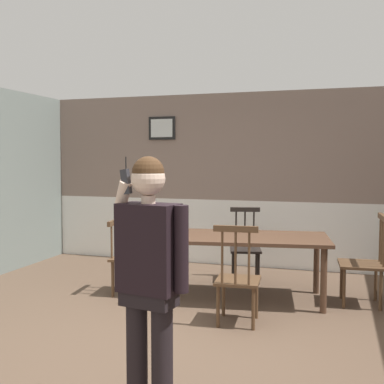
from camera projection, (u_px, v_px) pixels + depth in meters
ground_plane at (180, 338)px, 4.37m from camera, size 7.21×7.21×0.00m
room_back_partition at (246, 183)px, 7.27m from camera, size 6.56×0.17×2.66m
dining_table at (242, 242)px, 5.55m from camera, size 2.10×1.23×0.75m
chair_near_window at (245, 247)px, 6.42m from camera, size 0.50×0.50×0.98m
chair_by_doorway at (129, 256)px, 5.79m from camera, size 0.51×0.51×0.91m
chair_at_table_head at (237, 278)px, 4.71m from camera, size 0.47×0.47×1.02m
chair_opposite_corner at (365, 262)px, 5.35m from camera, size 0.51×0.51×1.03m
person_figure at (150, 268)px, 3.03m from camera, size 0.55×0.27×1.68m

